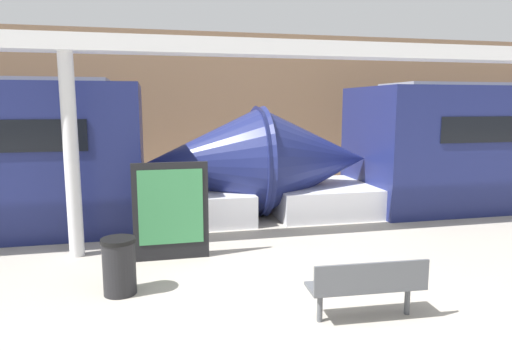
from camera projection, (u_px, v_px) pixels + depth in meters
The scene contains 7 objects.
ground_plane at pixel (280, 342), 5.16m from camera, with size 60.00×60.00×0.00m, color #A8A093.
station_wall at pixel (193, 110), 15.01m from camera, with size 56.00×0.20×5.00m, color #937051.
bench_near at pixel (368, 284), 5.61m from camera, with size 1.48×0.51×0.79m.
trash_bin at pixel (119, 266), 6.43m from camera, with size 0.48×0.48×0.81m.
poster_board at pixel (171, 211), 7.80m from camera, with size 1.28×0.07×1.70m.
support_column_near at pixel (71, 157), 7.85m from camera, with size 0.26×0.26×3.54m, color silver.
canopy_beam at pixel (64, 43), 7.55m from camera, with size 28.00×0.60×0.28m, color silver.
Camera 1 is at (-1.34, -4.63, 2.66)m, focal length 32.00 mm.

